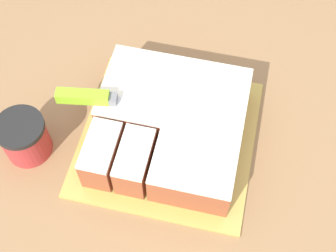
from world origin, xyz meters
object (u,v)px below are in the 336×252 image
cake_board (168,137)px  coffee_cup (24,137)px  knife (104,98)px  cake (170,125)px

cake_board → coffee_cup: (-0.25, -0.08, 0.04)m
knife → coffee_cup: 0.17m
cake → coffee_cup: size_ratio=3.01×
cake_board → coffee_cup: 0.27m
knife → cake: bearing=-9.0°
cake_board → cake: size_ratio=1.21×
coffee_cup → cake_board: bearing=17.8°
cake_board → cake: (0.00, 0.00, 0.04)m
cake → knife: size_ratio=0.83×
cake → coffee_cup: (-0.26, -0.08, -0.00)m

